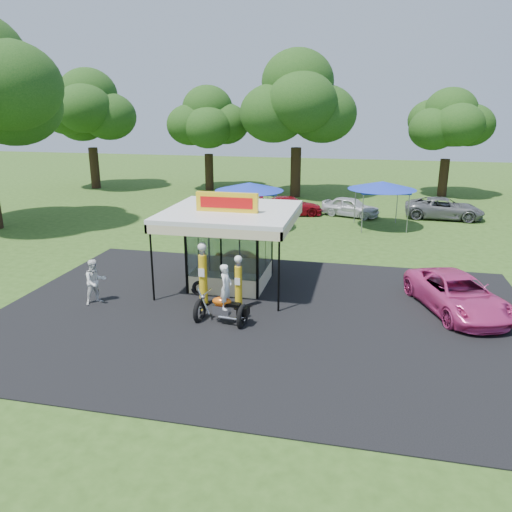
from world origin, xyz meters
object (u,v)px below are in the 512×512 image
object	(u,v)px
spectator_west	(95,282)
tent_east	(382,186)
gas_pump_right	(238,284)
kiosk_car	(244,260)
bg_car_a	(222,206)
bg_car_d	(444,208)
gas_station_kiosk	(231,246)
bg_car_b	(291,206)
motorcycle	(224,300)
gas_pump_left	(203,276)
bg_car_c	(350,207)
pink_sedan	(457,294)
tent_west	(249,187)

from	to	relation	value
spectator_west	tent_east	distance (m)	19.31
gas_pump_right	kiosk_car	distance (m)	4.97
bg_car_a	bg_car_d	world-z (taller)	bg_car_a
gas_station_kiosk	bg_car_d	world-z (taller)	gas_station_kiosk
bg_car_d	tent_east	world-z (taller)	tent_east
bg_car_a	bg_car_b	world-z (taller)	bg_car_a
gas_pump_right	bg_car_a	world-z (taller)	gas_pump_right
gas_station_kiosk	motorcycle	bearing A→B (deg)	-78.25
gas_station_kiosk	gas_pump_left	bearing A→B (deg)	-100.26
gas_station_kiosk	bg_car_a	distance (m)	14.18
gas_pump_right	tent_east	distance (m)	16.07
bg_car_b	tent_east	bearing A→B (deg)	-127.20
bg_car_a	bg_car_d	distance (m)	15.46
kiosk_car	motorcycle	bearing A→B (deg)	-172.34
kiosk_car	bg_car_d	distance (m)	17.64
motorcycle	bg_car_b	bearing A→B (deg)	97.09
kiosk_car	bg_car_d	bearing A→B (deg)	-38.17
bg_car_c	kiosk_car	bearing A→B (deg)	-179.67
gas_pump_right	pink_sedan	distance (m)	8.35
gas_pump_right	bg_car_b	bearing A→B (deg)	92.21
spectator_west	bg_car_b	size ratio (longest dim) A/B	0.41
gas_pump_left	kiosk_car	world-z (taller)	gas_pump_left
gas_pump_right	gas_pump_left	bearing A→B (deg)	174.92
gas_pump_left	tent_west	world-z (taller)	tent_west
kiosk_car	bg_car_b	xyz separation A→B (m)	(0.33, 12.76, 0.17)
gas_pump_right	bg_car_d	size ratio (longest dim) A/B	0.42
pink_sedan	bg_car_c	size ratio (longest dim) A/B	1.26
bg_car_b	tent_west	distance (m)	5.64
bg_car_a	tent_west	size ratio (longest dim) A/B	1.04
gas_pump_right	spectator_west	bearing A→B (deg)	-173.70
tent_west	gas_pump_left	bearing A→B (deg)	-84.92
bg_car_b	bg_car_c	world-z (taller)	bg_car_c
pink_sedan	spectator_west	bearing A→B (deg)	169.14
motorcycle	spectator_west	bearing A→B (deg)	177.49
gas_pump_right	bg_car_a	bearing A→B (deg)	108.37
gas_station_kiosk	kiosk_car	world-z (taller)	gas_station_kiosk
gas_pump_left	gas_pump_right	bearing A→B (deg)	-5.08
pink_sedan	tent_east	xyz separation A→B (m)	(-2.68, 13.37, 2.00)
spectator_west	bg_car_a	xyz separation A→B (m)	(0.34, 16.71, -0.18)
bg_car_c	gas_pump_left	bearing A→B (deg)	-176.26
tent_east	gas_station_kiosk	bearing A→B (deg)	-117.72
motorcycle	bg_car_a	distance (m)	18.25
motorcycle	tent_east	size ratio (longest dim) A/B	0.55
spectator_west	bg_car_c	size ratio (longest dim) A/B	0.45
gas_station_kiosk	pink_sedan	xyz separation A→B (m)	(9.18, -0.99, -1.07)
gas_station_kiosk	spectator_west	distance (m)	5.77
gas_station_kiosk	tent_east	size ratio (longest dim) A/B	1.26
motorcycle	bg_car_c	size ratio (longest dim) A/B	0.58
kiosk_car	tent_east	size ratio (longest dim) A/B	0.66
gas_station_kiosk	spectator_west	world-z (taller)	gas_station_kiosk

